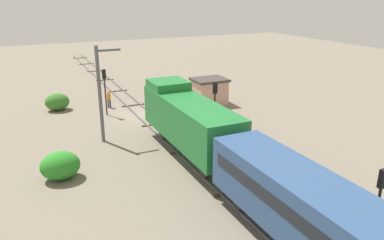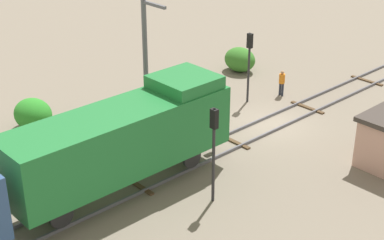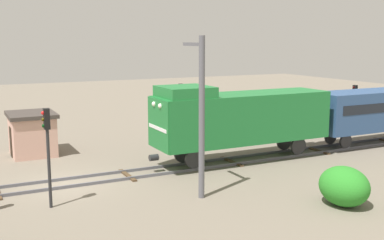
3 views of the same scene
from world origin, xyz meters
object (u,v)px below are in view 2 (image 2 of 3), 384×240
worker_near_track (282,81)px  catenary_mast (146,58)px  traffic_signal_mid (214,139)px  locomotive (124,137)px  traffic_signal_near (249,55)px

worker_near_track → catenary_mast: catenary_mast is taller
traffic_signal_mid → locomotive: bearing=34.1°
locomotive → traffic_signal_mid: 4.13m
traffic_signal_near → catenary_mast: 6.90m
traffic_signal_near → traffic_signal_mid: bearing=124.7°
locomotive → traffic_signal_near: bearing=-74.9°
traffic_signal_mid → worker_near_track: bearing=-64.0°
traffic_signal_near → worker_near_track: size_ratio=2.61×
traffic_signal_mid → worker_near_track: size_ratio=2.69×
worker_near_track → catenary_mast: 9.76m
worker_near_track → catenary_mast: size_ratio=0.23×
locomotive → worker_near_track: 14.49m
worker_near_track → catenary_mast: (2.53, 8.93, 3.02)m
traffic_signal_near → worker_near_track: 3.22m
traffic_signal_mid → worker_near_track: 13.39m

